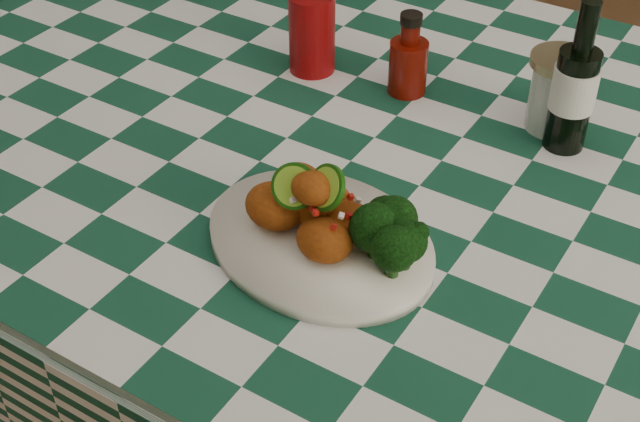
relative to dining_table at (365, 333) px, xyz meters
The scene contains 9 objects.
dining_table is the anchor object (origin of this frame).
plate 0.47m from the dining_table, 76.28° to the right, with size 0.29×0.23×0.02m, color white, non-canonical shape.
fried_chicken_pile 0.52m from the dining_table, 77.35° to the right, with size 0.14×0.10×0.09m, color #973E0E, non-canonical shape.
broccoli_side 0.52m from the dining_table, 57.17° to the right, with size 0.09×0.09×0.07m, color black, non-canonical shape.
red_tumbler 0.50m from the dining_table, 147.02° to the left, with size 0.07×0.07×0.12m, color maroon.
ketchup_bottle 0.47m from the dining_table, 98.60° to the left, with size 0.06×0.06×0.13m, color #640D05, non-canonical shape.
mason_jar 0.51m from the dining_table, 38.20° to the left, with size 0.09×0.09×0.11m, color #B2BCBA, non-canonical shape.
beer_bottle 0.56m from the dining_table, 28.14° to the left, with size 0.06×0.06×0.21m, color black, non-canonical shape.
wooden_chair_left 0.84m from the dining_table, 119.82° to the left, with size 0.40×0.42×0.88m, color #472814, non-canonical shape.
Camera 1 is at (0.48, -0.90, 1.48)m, focal length 50.00 mm.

